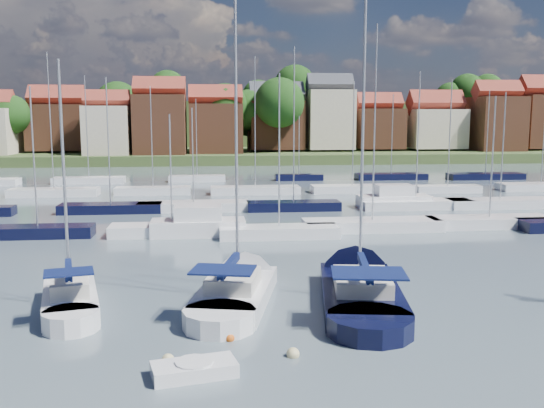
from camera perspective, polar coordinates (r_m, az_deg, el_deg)
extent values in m
plane|color=#485662|center=(65.74, -2.02, 0.54)|extent=(260.00, 260.00, 0.00)
cube|color=white|center=(29.99, -18.45, -8.96)|extent=(3.61, 6.11, 1.20)
cone|color=white|center=(33.43, -18.53, -7.18)|extent=(2.95, 3.25, 2.38)
cylinder|color=white|center=(27.27, -18.37, -10.71)|extent=(2.86, 2.86, 1.20)
cube|color=silver|center=(29.35, -18.53, -7.41)|extent=(2.16, 2.70, 0.70)
cylinder|color=#B2B2B7|center=(29.23, -18.99, 2.39)|extent=(0.14, 0.14, 10.59)
cylinder|color=#B2B2B7|center=(28.36, -18.59, -6.18)|extent=(0.82, 3.12, 0.10)
cube|color=#0D1743|center=(28.33, -18.60, -5.89)|extent=(0.97, 3.01, 0.35)
cube|color=#0D1743|center=(27.29, -18.59, -6.10)|extent=(2.30, 1.85, 0.08)
cube|color=white|center=(29.70, -3.44, -8.70)|extent=(4.76, 8.08, 1.20)
cone|color=white|center=(34.18, -2.01, -6.40)|extent=(3.90, 4.29, 3.15)
cylinder|color=white|center=(26.17, -4.96, -11.11)|extent=(3.78, 3.78, 1.20)
cube|color=silver|center=(28.94, -3.65, -7.21)|extent=(2.86, 3.57, 0.70)
cylinder|color=#B2B2B7|center=(28.93, -3.38, 6.17)|extent=(0.14, 0.14, 14.02)
cylinder|color=#B2B2B7|center=(27.72, -4.06, -6.09)|extent=(1.04, 4.12, 0.10)
cube|color=#0D1743|center=(27.68, -4.07, -5.79)|extent=(1.18, 3.96, 0.35)
cube|color=#0D1743|center=(26.35, -4.64, -6.19)|extent=(3.04, 2.44, 0.08)
cube|color=black|center=(29.89, 8.32, -8.67)|extent=(4.98, 9.22, 1.20)
cone|color=black|center=(35.13, 7.53, -6.06)|extent=(4.27, 4.78, 3.65)
cylinder|color=black|center=(25.76, 9.20, -11.51)|extent=(4.18, 4.18, 1.20)
cube|color=silver|center=(29.04, 8.47, -7.23)|extent=(3.10, 4.00, 0.70)
cylinder|color=#B2B2B7|center=(29.19, 8.59, 8.62)|extent=(0.14, 0.14, 16.57)
cylinder|color=#B2B2B7|center=(27.65, 8.74, -6.20)|extent=(0.87, 4.82, 0.10)
cube|color=#0D1743|center=(27.62, 8.74, -5.90)|extent=(1.03, 4.61, 0.35)
cube|color=#0D1743|center=(26.06, 9.08, -6.44)|extent=(3.41, 2.65, 0.08)
cube|color=white|center=(21.90, -7.33, -15.27)|extent=(3.12, 1.94, 0.57)
cylinder|color=white|center=(21.84, -7.34, -14.89)|extent=(1.35, 1.35, 0.36)
sphere|color=beige|center=(23.17, -9.75, -14.52)|extent=(0.48, 0.48, 0.48)
sphere|color=#D85914|center=(24.98, -4.01, -12.68)|extent=(0.41, 0.41, 0.41)
sphere|color=beige|center=(23.41, 1.98, -14.15)|extent=(0.49, 0.49, 0.49)
sphere|color=#D85914|center=(34.14, 5.33, -6.88)|extent=(0.43, 0.43, 0.43)
cube|color=black|center=(48.03, -21.16, -2.52)|extent=(8.01, 2.24, 1.00)
cylinder|color=#B2B2B7|center=(47.35, -21.52, 4.12)|extent=(0.12, 0.12, 10.16)
cube|color=white|center=(46.08, -9.38, -2.51)|extent=(9.22, 2.58, 1.00)
cylinder|color=#B2B2B7|center=(45.45, -9.52, 3.18)|extent=(0.12, 0.12, 8.18)
cube|color=white|center=(44.72, 0.67, -2.73)|extent=(8.78, 2.46, 1.00)
cylinder|color=#B2B2B7|center=(43.96, 0.68, 5.01)|extent=(0.12, 0.12, 11.06)
cube|color=white|center=(48.15, 9.41, -2.04)|extent=(10.79, 3.02, 1.00)
cylinder|color=#B2B2B7|center=(47.37, 9.64, 7.44)|extent=(0.12, 0.12, 14.87)
cube|color=white|center=(51.89, 19.75, -1.67)|extent=(10.13, 2.84, 1.00)
cylinder|color=#B2B2B7|center=(51.28, 20.04, 4.17)|extent=(0.12, 0.12, 9.59)
cube|color=white|center=(45.78, -6.95, -2.34)|extent=(7.00, 2.60, 1.40)
cube|color=white|center=(45.59, -6.97, -0.98)|extent=(3.50, 2.20, 1.30)
cube|color=black|center=(57.99, -14.92, -0.45)|extent=(9.30, 2.60, 1.00)
cylinder|color=#B2B2B7|center=(57.40, -15.16, 5.72)|extent=(0.12, 0.12, 11.48)
cube|color=white|center=(57.66, -7.38, -0.28)|extent=(10.40, 2.91, 1.00)
cylinder|color=#B2B2B7|center=(57.13, -7.47, 4.57)|extent=(0.12, 0.12, 8.77)
cube|color=black|center=(57.46, 2.04, -0.25)|extent=(8.80, 2.46, 1.00)
cylinder|color=#B2B2B7|center=(56.82, 2.08, 7.42)|extent=(0.12, 0.12, 14.33)
cube|color=white|center=(60.16, 13.37, -0.08)|extent=(10.73, 3.00, 1.00)
cylinder|color=#B2B2B7|center=(59.57, 13.58, 6.18)|extent=(0.12, 0.12, 12.14)
cube|color=white|center=(63.26, 20.65, 0.01)|extent=(10.48, 2.93, 1.00)
cylinder|color=#B2B2B7|center=(62.74, 20.91, 5.11)|extent=(0.12, 0.12, 10.28)
cube|color=white|center=(60.32, 11.37, 0.15)|extent=(7.00, 2.60, 1.40)
cube|color=white|center=(60.17, 11.40, 1.19)|extent=(3.50, 2.20, 1.30)
cube|color=white|center=(71.84, -19.82, 1.00)|extent=(9.71, 2.72, 1.00)
cylinder|color=#B2B2B7|center=(71.32, -20.14, 7.33)|extent=(0.12, 0.12, 14.88)
cube|color=white|center=(70.31, -11.13, 1.19)|extent=(8.49, 2.38, 1.00)
cylinder|color=#B2B2B7|center=(69.83, -11.27, 6.20)|extent=(0.12, 0.12, 11.31)
cube|color=white|center=(69.49, -1.59, 1.26)|extent=(10.16, 2.85, 1.00)
cylinder|color=#B2B2B7|center=(68.96, -1.61, 7.70)|extent=(0.12, 0.12, 14.59)
cube|color=white|center=(71.37, 7.56, 1.38)|extent=(9.53, 2.67, 1.00)
cylinder|color=#B2B2B7|center=(70.88, 7.66, 6.56)|extent=(0.12, 0.12, 11.91)
cube|color=white|center=(73.41, 16.18, 1.31)|extent=(7.62, 2.13, 1.00)
cylinder|color=#B2B2B7|center=(72.93, 16.39, 6.43)|extent=(0.12, 0.12, 12.13)
cube|color=white|center=(79.67, 23.96, 1.45)|extent=(10.17, 2.85, 1.00)
cylinder|color=#B2B2B7|center=(79.27, 24.19, 5.30)|extent=(0.12, 0.12, 9.73)
cube|color=white|center=(83.51, -16.84, 2.10)|extent=(9.24, 2.59, 1.00)
cylinder|color=#B2B2B7|center=(83.07, -17.05, 6.96)|extent=(0.12, 0.12, 13.17)
cube|color=white|center=(82.75, -7.06, 2.34)|extent=(7.57, 2.12, 1.00)
cylinder|color=#B2B2B7|center=(82.35, -7.13, 6.23)|extent=(0.12, 0.12, 10.24)
cube|color=black|center=(83.81, 2.54, 2.48)|extent=(6.58, 1.84, 1.00)
cylinder|color=#B2B2B7|center=(83.46, 2.56, 5.55)|extent=(0.12, 0.12, 8.01)
cube|color=black|center=(86.63, 11.13, 2.52)|extent=(9.92, 2.78, 1.00)
cylinder|color=#B2B2B7|center=(86.24, 11.24, 6.46)|extent=(0.12, 0.12, 10.92)
cube|color=black|center=(90.50, 19.44, 2.44)|extent=(10.55, 2.95, 1.00)
cylinder|color=#B2B2B7|center=(90.12, 19.63, 6.40)|extent=(0.12, 0.12, 11.51)
cube|color=#4A5A2D|center=(142.31, -4.16, 4.87)|extent=(200.00, 70.00, 3.00)
cube|color=#4A5A2D|center=(167.08, -4.45, 7.00)|extent=(200.00, 60.00, 14.00)
cube|color=brown|center=(126.22, -19.46, 6.82)|extent=(10.37, 9.97, 8.73)
cube|color=maroon|center=(126.24, -19.59, 9.37)|extent=(10.57, 5.13, 5.13)
cube|color=beige|center=(115.48, -15.17, 6.66)|extent=(8.09, 8.80, 8.96)
cube|color=maroon|center=(115.47, -15.27, 9.38)|extent=(8.25, 4.00, 4.00)
cube|color=brown|center=(115.28, -10.46, 7.31)|extent=(9.36, 10.17, 10.97)
cube|color=maroon|center=(115.36, -10.55, 10.61)|extent=(9.54, 4.63, 4.63)
cube|color=brown|center=(116.67, -5.30, 7.05)|extent=(9.90, 8.56, 9.42)
cube|color=maroon|center=(116.68, -5.34, 9.95)|extent=(10.10, 4.90, 4.90)
cube|color=brown|center=(122.39, 0.41, 7.44)|extent=(10.59, 8.93, 9.49)
cube|color=#383A42|center=(122.44, 0.41, 10.27)|extent=(10.80, 5.24, 5.24)
cube|color=beige|center=(123.17, 5.42, 7.91)|extent=(9.01, 8.61, 11.65)
cube|color=#383A42|center=(123.31, 5.46, 11.13)|extent=(9.19, 4.46, 4.46)
cube|color=brown|center=(126.82, 9.97, 7.01)|extent=(9.10, 9.34, 8.00)
cube|color=maroon|center=(126.81, 10.03, 9.32)|extent=(9.28, 4.50, 4.50)
cube|color=beige|center=(130.14, 15.05, 6.86)|extent=(10.86, 9.59, 7.88)
cube|color=maroon|center=(130.14, 15.14, 9.17)|extent=(11.07, 5.37, 5.37)
cube|color=brown|center=(132.38, 20.30, 7.06)|extent=(9.18, 9.96, 10.97)
cube|color=maroon|center=(132.45, 20.44, 9.91)|extent=(9.36, 4.54, 4.54)
cylinder|color=#382619|center=(153.24, 17.77, 7.82)|extent=(0.50, 0.50, 4.47)
sphere|color=#1D4816|center=(153.34, 17.88, 10.09)|extent=(8.18, 8.18, 8.18)
cylinder|color=#382619|center=(121.27, -2.21, 5.95)|extent=(0.50, 0.50, 4.46)
sphere|color=#1D4816|center=(121.17, -2.23, 8.81)|extent=(8.15, 8.15, 8.15)
cylinder|color=#382619|center=(140.04, 2.15, 8.22)|extent=(0.50, 0.50, 5.15)
sphere|color=#1D4816|center=(140.20, 2.17, 11.08)|extent=(9.41, 9.41, 9.41)
cylinder|color=#382619|center=(141.59, -9.73, 8.15)|extent=(0.50, 0.50, 4.56)
sphere|color=#1D4816|center=(141.71, -9.79, 10.65)|extent=(8.34, 8.34, 8.34)
cylinder|color=#382619|center=(131.67, -14.23, 6.05)|extent=(0.50, 0.50, 5.15)
sphere|color=#1D4816|center=(131.60, -14.34, 9.09)|extent=(9.42, 9.42, 9.42)
cylinder|color=#382619|center=(136.68, -20.60, 6.93)|extent=(0.50, 0.50, 3.42)
sphere|color=#1D4816|center=(136.68, -20.71, 8.87)|extent=(6.26, 6.26, 6.26)
cylinder|color=#382619|center=(131.07, 2.05, 5.98)|extent=(0.50, 0.50, 3.77)
sphere|color=#1D4816|center=(130.95, 2.07, 8.22)|extent=(6.89, 6.89, 6.89)
cylinder|color=#382619|center=(116.80, 0.70, 6.05)|extent=(0.50, 0.50, 5.21)
sphere|color=#1D4816|center=(116.72, 0.70, 9.52)|extent=(9.53, 9.53, 9.53)
cylinder|color=#382619|center=(143.06, 21.81, 5.43)|extent=(0.50, 0.50, 2.97)
sphere|color=#1D4816|center=(142.95, 21.90, 7.05)|extent=(5.44, 5.44, 5.44)
cylinder|color=#382619|center=(118.88, -4.38, 5.98)|extent=(0.50, 0.50, 4.84)
sphere|color=#1D4816|center=(118.79, -4.41, 9.14)|extent=(8.85, 8.85, 8.85)
cylinder|color=#382619|center=(151.84, 16.31, 7.75)|extent=(0.50, 0.50, 3.72)
sphere|color=#1D4816|center=(151.90, 16.39, 9.65)|extent=(6.80, 6.80, 6.80)
cylinder|color=#382619|center=(132.79, 20.30, 5.56)|extent=(0.50, 0.50, 4.05)
sphere|color=#1D4816|center=(132.68, 20.42, 7.93)|extent=(7.40, 7.40, 7.40)
cylinder|color=#382619|center=(123.42, -23.25, 5.22)|extent=(0.50, 0.50, 4.00)
sphere|color=#1D4816|center=(123.31, -23.40, 7.74)|extent=(7.32, 7.32, 7.32)
cylinder|color=#382619|center=(138.73, -1.29, 7.95)|extent=(0.50, 0.50, 3.93)
sphere|color=#1D4816|center=(138.79, -1.30, 10.15)|extent=(7.19, 7.19, 7.19)
cylinder|color=#382619|center=(130.09, 9.76, 5.86)|extent=(0.50, 0.50, 3.82)
sphere|color=#1D4816|center=(129.97, 9.82, 8.15)|extent=(6.99, 6.99, 6.99)
cylinder|color=#382619|center=(118.95, -12.27, 5.48)|extent=(0.50, 0.50, 3.48)
sphere|color=#1D4816|center=(118.82, -12.34, 7.76)|extent=(6.37, 6.37, 6.37)
cylinder|color=#382619|center=(142.13, 20.00, 5.51)|extent=(0.50, 0.50, 2.99)
sphere|color=#1D4816|center=(142.02, 20.08, 7.15)|extent=(5.46, 5.46, 5.46)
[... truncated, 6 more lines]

